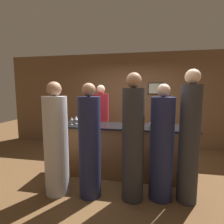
{
  "coord_description": "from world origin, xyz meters",
  "views": [
    {
      "loc": [
        0.4,
        -3.36,
        1.69
      ],
      "look_at": [
        -0.26,
        0.1,
        1.26
      ],
      "focal_mm": 28.0,
      "sensor_mm": 36.0,
      "label": 1
    }
  ],
  "objects_px": {
    "guest_0": "(162,147)",
    "bartender": "(101,126)",
    "guest_1": "(133,142)",
    "wine_bottle_2": "(63,119)",
    "guest_2": "(189,141)",
    "wine_bottle_0": "(190,123)",
    "guest_3": "(90,145)",
    "guest_4": "(56,143)",
    "ice_bucket": "(130,120)",
    "wine_bottle_1": "(96,118)"
  },
  "relations": [
    {
      "from": "guest_3",
      "to": "wine_bottle_0",
      "type": "xyz_separation_m",
      "value": [
        1.63,
        0.7,
        0.29
      ]
    },
    {
      "from": "guest_2",
      "to": "guest_3",
      "type": "bearing_deg",
      "value": -175.05
    },
    {
      "from": "guest_4",
      "to": "wine_bottle_0",
      "type": "distance_m",
      "value": 2.32
    },
    {
      "from": "ice_bucket",
      "to": "wine_bottle_0",
      "type": "bearing_deg",
      "value": -11.5
    },
    {
      "from": "guest_4",
      "to": "ice_bucket",
      "type": "relative_size",
      "value": 8.82
    },
    {
      "from": "bartender",
      "to": "guest_3",
      "type": "height_order",
      "value": "bartender"
    },
    {
      "from": "guest_2",
      "to": "wine_bottle_0",
      "type": "distance_m",
      "value": 0.61
    },
    {
      "from": "guest_0",
      "to": "bartender",
      "type": "bearing_deg",
      "value": 133.57
    },
    {
      "from": "bartender",
      "to": "ice_bucket",
      "type": "distance_m",
      "value": 1.0
    },
    {
      "from": "guest_2",
      "to": "guest_3",
      "type": "xyz_separation_m",
      "value": [
        -1.5,
        -0.13,
        -0.11
      ]
    },
    {
      "from": "guest_1",
      "to": "guest_4",
      "type": "bearing_deg",
      "value": -177.27
    },
    {
      "from": "guest_2",
      "to": "guest_4",
      "type": "bearing_deg",
      "value": -175.82
    },
    {
      "from": "wine_bottle_2",
      "to": "ice_bucket",
      "type": "relative_size",
      "value": 1.37
    },
    {
      "from": "wine_bottle_2",
      "to": "ice_bucket",
      "type": "bearing_deg",
      "value": 11.52
    },
    {
      "from": "guest_3",
      "to": "wine_bottle_1",
      "type": "distance_m",
      "value": 1.07
    },
    {
      "from": "wine_bottle_1",
      "to": "guest_2",
      "type": "bearing_deg",
      "value": -27.74
    },
    {
      "from": "bartender",
      "to": "guest_2",
      "type": "relative_size",
      "value": 0.91
    },
    {
      "from": "guest_2",
      "to": "wine_bottle_2",
      "type": "bearing_deg",
      "value": 167.09
    },
    {
      "from": "bartender",
      "to": "guest_2",
      "type": "xyz_separation_m",
      "value": [
        1.7,
        -1.38,
        0.11
      ]
    },
    {
      "from": "wine_bottle_0",
      "to": "wine_bottle_2",
      "type": "relative_size",
      "value": 1.11
    },
    {
      "from": "guest_4",
      "to": "wine_bottle_0",
      "type": "bearing_deg",
      "value": 18.19
    },
    {
      "from": "guest_4",
      "to": "wine_bottle_2",
      "type": "relative_size",
      "value": 6.42
    },
    {
      "from": "bartender",
      "to": "wine_bottle_0",
      "type": "height_order",
      "value": "bartender"
    },
    {
      "from": "bartender",
      "to": "wine_bottle_2",
      "type": "bearing_deg",
      "value": 57.13
    },
    {
      "from": "guest_0",
      "to": "guest_2",
      "type": "height_order",
      "value": "guest_2"
    },
    {
      "from": "guest_0",
      "to": "guest_1",
      "type": "height_order",
      "value": "guest_1"
    },
    {
      "from": "guest_0",
      "to": "wine_bottle_1",
      "type": "distance_m",
      "value": 1.6
    },
    {
      "from": "guest_1",
      "to": "guest_4",
      "type": "height_order",
      "value": "guest_1"
    },
    {
      "from": "guest_0",
      "to": "guest_3",
      "type": "height_order",
      "value": "guest_3"
    },
    {
      "from": "guest_1",
      "to": "wine_bottle_2",
      "type": "height_order",
      "value": "guest_1"
    },
    {
      "from": "guest_1",
      "to": "ice_bucket",
      "type": "relative_size",
      "value": 9.41
    },
    {
      "from": "guest_3",
      "to": "guest_2",
      "type": "bearing_deg",
      "value": 4.95
    },
    {
      "from": "guest_2",
      "to": "ice_bucket",
      "type": "bearing_deg",
      "value": 140.01
    },
    {
      "from": "wine_bottle_0",
      "to": "wine_bottle_2",
      "type": "bearing_deg",
      "value": -178.76
    },
    {
      "from": "wine_bottle_2",
      "to": "guest_2",
      "type": "bearing_deg",
      "value": -12.91
    },
    {
      "from": "bartender",
      "to": "guest_0",
      "type": "distance_m",
      "value": 1.9
    },
    {
      "from": "guest_2",
      "to": "wine_bottle_0",
      "type": "xyz_separation_m",
      "value": [
        0.13,
        0.57,
        0.18
      ]
    },
    {
      "from": "bartender",
      "to": "guest_2",
      "type": "distance_m",
      "value": 2.19
    },
    {
      "from": "guest_4",
      "to": "wine_bottle_0",
      "type": "xyz_separation_m",
      "value": [
        2.19,
        0.72,
        0.28
      ]
    },
    {
      "from": "bartender",
      "to": "guest_4",
      "type": "bearing_deg",
      "value": 76.74
    },
    {
      "from": "guest_1",
      "to": "guest_4",
      "type": "distance_m",
      "value": 1.24
    },
    {
      "from": "wine_bottle_0",
      "to": "wine_bottle_2",
      "type": "height_order",
      "value": "wine_bottle_0"
    },
    {
      "from": "bartender",
      "to": "wine_bottle_1",
      "type": "height_order",
      "value": "bartender"
    },
    {
      "from": "guest_4",
      "to": "ice_bucket",
      "type": "height_order",
      "value": "guest_4"
    },
    {
      "from": "wine_bottle_0",
      "to": "wine_bottle_1",
      "type": "distance_m",
      "value": 1.85
    },
    {
      "from": "guest_2",
      "to": "ice_bucket",
      "type": "height_order",
      "value": "guest_2"
    },
    {
      "from": "guest_3",
      "to": "guest_4",
      "type": "distance_m",
      "value": 0.56
    },
    {
      "from": "guest_3",
      "to": "wine_bottle_2",
      "type": "bearing_deg",
      "value": 139.52
    },
    {
      "from": "guest_3",
      "to": "wine_bottle_1",
      "type": "xyz_separation_m",
      "value": [
        -0.19,
        1.02,
        0.27
      ]
    },
    {
      "from": "guest_1",
      "to": "wine_bottle_1",
      "type": "xyz_separation_m",
      "value": [
        -0.87,
        0.98,
        0.19
      ]
    }
  ]
}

